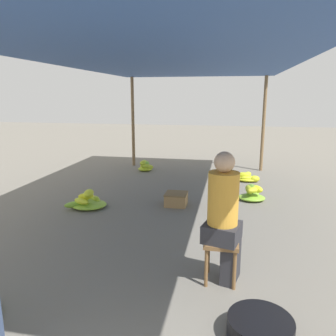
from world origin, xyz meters
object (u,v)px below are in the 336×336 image
Objects in this scene: banana_pile_right_1 at (248,178)px; banana_pile_right_0 at (252,193)px; basin_black at (260,329)px; banana_pile_left_2 at (145,166)px; stool at (221,249)px; crate_near at (176,199)px; banana_pile_left_1 at (88,202)px; vendor_seated at (225,216)px.

banana_pile_right_0 is at bearing -89.74° from banana_pile_right_1.
basin_black is 1.26× the size of banana_pile_left_2.
basin_black is at bearing -66.71° from banana_pile_left_2.
crate_near is (-0.83, 2.25, -0.24)m from stool.
banana_pile_right_1 is 1.38× the size of crate_near.
crate_near is at bearing 110.31° from stool.
banana_pile_right_0 reaches higher than basin_black.
banana_pile_left_1 is 2.86m from banana_pile_left_2.
banana_pile_left_1 is 1.28× the size of banana_pile_right_1.
banana_pile_right_1 is at bearing 83.55° from stool.
banana_pile_left_1 is at bearing 140.84° from stool.
vendor_seated reaches higher than stool.
banana_pile_right_1 is at bearing 39.75° from banana_pile_left_1.
crate_near reaches higher than banana_pile_right_1.
stool is 5.14m from banana_pile_left_2.
stool is 2.97m from banana_pile_left_1.
banana_pile_left_2 is (-2.36, 5.49, 0.03)m from basin_black.
banana_pile_left_1 is (-2.30, 1.87, -0.26)m from stool.
banana_pile_left_1 reaches higher than crate_near.
banana_pile_right_1 is at bearing 83.82° from vendor_seated.
banana_pile_left_2 is at bearing 113.28° from stool.
vendor_seated reaches higher than banana_pile_left_2.
vendor_seated is 4.24m from banana_pile_right_1.
vendor_seated is 2.47m from crate_near.
banana_pile_right_0 is at bearing 22.27° from crate_near.
banana_pile_left_1 is 1.51m from crate_near.
banana_pile_right_0 is 1.39m from banana_pile_right_1.
banana_pile_right_1 is at bearing 55.84° from crate_near.
banana_pile_left_1 is 1.77× the size of crate_near.
basin_black is at bearing -92.32° from banana_pile_right_0.
banana_pile_right_0 is (2.77, 0.92, 0.04)m from banana_pile_left_1.
banana_pile_left_1 is 1.63× the size of banana_pile_left_2.
banana_pile_left_1 is at bearing -161.72° from banana_pile_right_0.
stool is at bearing -165.79° from vendor_seated.
stool is 2.84m from banana_pile_right_0.
stool is 0.66× the size of banana_pile_left_1.
vendor_seated reaches higher than banana_pile_right_0.
banana_pile_left_2 reaches higher than crate_near.
banana_pile_left_2 is 1.09× the size of crate_near.
basin_black is 3.73m from banana_pile_left_1.
vendor_seated reaches higher than banana_pile_right_1.
basin_black is at bearing -68.02° from vendor_seated.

